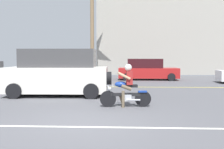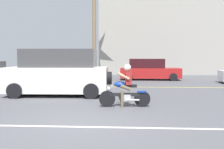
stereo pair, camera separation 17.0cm
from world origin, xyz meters
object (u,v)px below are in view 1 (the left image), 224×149
parked_car_1 (71,71)px  parked_car_2 (147,70)px  motorcyclist (126,89)px  suv_nearby (58,73)px

parked_car_1 → parked_car_2: 5.70m
motorcyclist → parked_car_1: parked_car_1 is taller
parked_car_1 → parked_car_2: bearing=7.7°
suv_nearby → parked_car_2: suv_nearby is taller
suv_nearby → parked_car_2: (4.67, 8.46, -0.26)m
suv_nearby → parked_car_1: suv_nearby is taller
parked_car_1 → suv_nearby: bearing=-82.8°
motorcyclist → parked_car_2: (1.65, 11.05, 0.11)m
parked_car_2 → parked_car_1: bearing=-172.3°
motorcyclist → suv_nearby: size_ratio=0.38×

